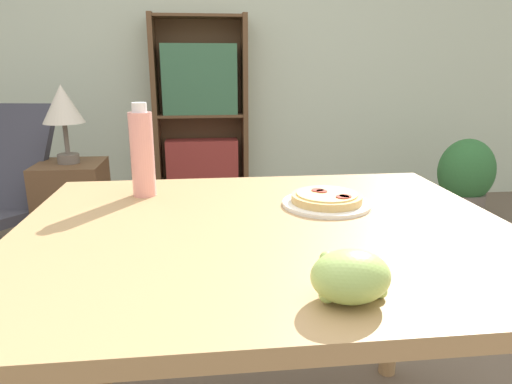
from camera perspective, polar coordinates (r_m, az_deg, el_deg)
wall_back at (r=3.65m, az=-5.18°, el=18.92°), size 8.00×0.05×2.60m
dining_table at (r=1.08m, az=1.23°, el=-9.08°), size 1.13×0.93×0.74m
pizza_on_plate at (r=1.20m, az=8.81°, el=-1.00°), size 0.23×0.23×0.04m
grape_bunch at (r=0.73m, az=11.70°, el=-10.29°), size 0.12×0.10×0.08m
drink_bottle at (r=1.29m, az=-14.03°, el=4.78°), size 0.06×0.06×0.26m
bookshelf at (r=3.52m, az=-6.87°, el=8.57°), size 0.70×0.25×1.44m
side_table at (r=2.68m, az=-21.68°, el=-2.80°), size 0.34×0.34×0.59m
table_lamp at (r=2.56m, az=-23.01°, el=9.66°), size 0.21×0.21×0.40m
potted_plant_floor at (r=3.44m, az=24.67°, el=1.27°), size 0.38×0.33×0.61m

